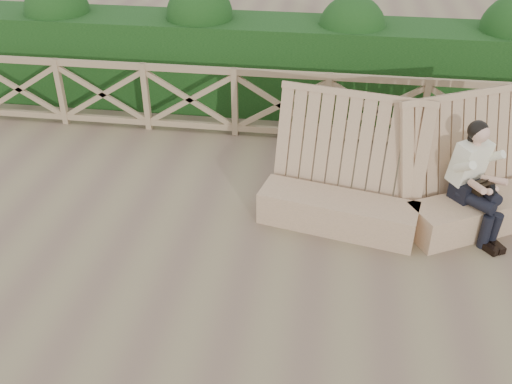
# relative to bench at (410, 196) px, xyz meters

# --- Properties ---
(ground) EXTENTS (60.00, 60.00, 0.00)m
(ground) POSITION_rel_bench_xyz_m (-1.82, -1.40, -0.39)
(ground) COLOR brown
(ground) RESTS_ON ground
(bench) EXTENTS (3.65, 1.58, 1.55)m
(bench) POSITION_rel_bench_xyz_m (0.00, 0.00, 0.00)
(bench) COLOR #947555
(bench) RESTS_ON ground
(woman) EXTENTS (0.74, 0.87, 1.39)m
(woman) POSITION_rel_bench_xyz_m (0.68, -0.03, 0.35)
(woman) COLOR black
(woman) RESTS_ON ground
(guardrail) EXTENTS (10.10, 0.09, 1.10)m
(guardrail) POSITION_rel_bench_xyz_m (-1.82, 2.10, 0.17)
(guardrail) COLOR olive
(guardrail) RESTS_ON ground
(hedge) EXTENTS (12.00, 1.20, 1.50)m
(hedge) POSITION_rel_bench_xyz_m (-1.82, 3.30, 0.36)
(hedge) COLOR black
(hedge) RESTS_ON ground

